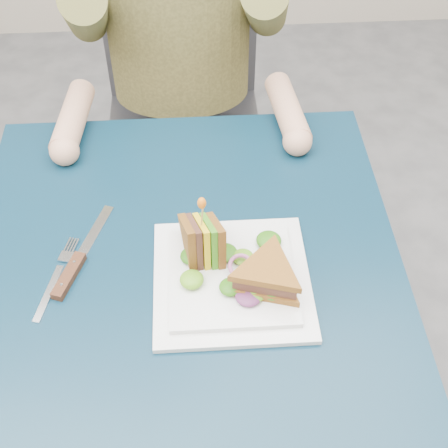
{
  "coord_description": "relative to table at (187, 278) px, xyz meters",
  "views": [
    {
      "loc": [
        0.03,
        -0.7,
        1.57
      ],
      "look_at": [
        0.07,
        -0.02,
        0.82
      ],
      "focal_mm": 50.0,
      "sensor_mm": 36.0,
      "label": 1
    }
  ],
  "objects": [
    {
      "name": "sandwich_flat",
      "position": [
        0.13,
        -0.1,
        0.12
      ],
      "size": [
        0.17,
        0.17,
        0.05
      ],
      "color": "brown",
      "rests_on": "plate"
    },
    {
      "name": "plate",
      "position": [
        0.08,
        -0.07,
        0.09
      ],
      "size": [
        0.26,
        0.26,
        0.02
      ],
      "color": "white",
      "rests_on": "table"
    },
    {
      "name": "toothpick",
      "position": [
        0.03,
        -0.03,
        0.2
      ],
      "size": [
        0.01,
        0.01,
        0.06
      ],
      "primitive_type": "cylinder",
      "rotation": [
        0.14,
        0.07,
        0.0
      ],
      "color": "tan",
      "rests_on": "sandwich_upright"
    },
    {
      "name": "fork",
      "position": [
        -0.22,
        -0.05,
        0.08
      ],
      "size": [
        0.06,
        0.18,
        0.01
      ],
      "color": "silver",
      "rests_on": "table"
    },
    {
      "name": "sandwich_upright",
      "position": [
        0.03,
        -0.03,
        0.13
      ],
      "size": [
        0.08,
        0.14,
        0.14
      ],
      "color": "brown",
      "rests_on": "plate"
    },
    {
      "name": "ground",
      "position": [
        0.0,
        0.0,
        -0.65
      ],
      "size": [
        4.0,
        4.0,
        0.0
      ],
      "primitive_type": "plane",
      "color": "#59595C",
      "rests_on": "ground"
    },
    {
      "name": "onion_ring",
      "position": [
        0.09,
        -0.07,
        0.11
      ],
      "size": [
        0.04,
        0.04,
        0.02
      ],
      "primitive_type": "torus",
      "rotation": [
        0.44,
        0.0,
        0.0
      ],
      "color": "#9E4C7A",
      "rests_on": "plate"
    },
    {
      "name": "table",
      "position": [
        0.0,
        0.0,
        0.0
      ],
      "size": [
        0.75,
        0.75,
        0.73
      ],
      "color": "#081F2F",
      "rests_on": "ground"
    },
    {
      "name": "chair",
      "position": [
        0.0,
        0.74,
        -0.11
      ],
      "size": [
        0.42,
        0.4,
        0.93
      ],
      "color": "#47474C",
      "rests_on": "ground"
    },
    {
      "name": "toothpick_frill",
      "position": [
        0.03,
        -0.03,
        0.23
      ],
      "size": [
        0.01,
        0.01,
        0.02
      ],
      "primitive_type": "ellipsoid",
      "color": "orange",
      "rests_on": "sandwich_upright"
    },
    {
      "name": "knife",
      "position": [
        -0.19,
        -0.03,
        0.09
      ],
      "size": [
        0.09,
        0.21,
        0.02
      ],
      "color": "silver",
      "rests_on": "table"
    },
    {
      "name": "lettuce_spill",
      "position": [
        0.08,
        -0.06,
        0.11
      ],
      "size": [
        0.15,
        0.13,
        0.02
      ],
      "primitive_type": null,
      "color": "#337A14",
      "rests_on": "plate"
    }
  ]
}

